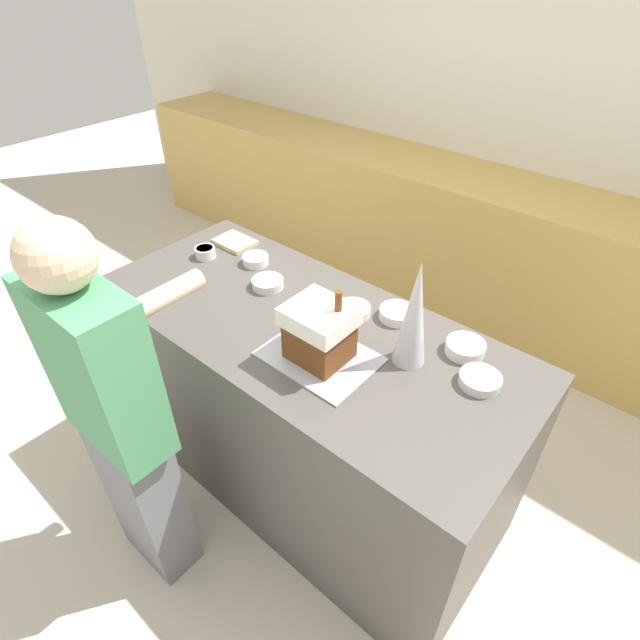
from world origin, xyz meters
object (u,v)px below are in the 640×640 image
at_px(gingerbread_house, 320,331).
at_px(candy_bowl_far_left, 480,380).
at_px(person, 120,423).
at_px(cookbook, 235,242).
at_px(candy_bowl_near_tray_right, 205,252).
at_px(candy_bowl_behind_tray, 354,310).
at_px(decorative_tree, 414,314).
at_px(candy_bowl_center_rear, 397,313).
at_px(candy_bowl_near_tray_left, 465,347).
at_px(candy_bowl_front_corner, 255,259).
at_px(candy_bowl_far_right, 268,283).
at_px(baking_tray, 320,357).

height_order(gingerbread_house, candy_bowl_far_left, gingerbread_house).
bearing_deg(person, cookbook, 115.39).
relative_size(candy_bowl_near_tray_right, candy_bowl_behind_tray, 0.70).
distance_m(decorative_tree, candy_bowl_center_rear, 0.29).
bearing_deg(candy_bowl_near_tray_left, candy_bowl_front_corner, -176.44).
bearing_deg(candy_bowl_behind_tray, candy_bowl_far_left, -3.51).
distance_m(candy_bowl_near_tray_right, candy_bowl_far_right, 0.39).
relative_size(baking_tray, candy_bowl_front_corner, 3.31).
bearing_deg(candy_bowl_near_tray_right, candy_bowl_front_corner, 26.74).
distance_m(decorative_tree, cookbook, 1.09).
distance_m(baking_tray, candy_bowl_front_corner, 0.69).
bearing_deg(candy_bowl_front_corner, candy_bowl_far_right, -29.08).
relative_size(candy_bowl_near_tray_left, cookbook, 0.74).
xyz_separation_m(decorative_tree, candy_bowl_far_right, (-0.69, 0.00, -0.18)).
bearing_deg(candy_bowl_near_tray_right, candy_bowl_near_tray_left, 8.01).
bearing_deg(candy_bowl_front_corner, candy_bowl_behind_tray, -1.52).
xyz_separation_m(gingerbread_house, cookbook, (-0.82, 0.35, -0.11)).
bearing_deg(candy_bowl_behind_tray, person, -111.08).
height_order(candy_bowl_far_right, person, person).
relative_size(candy_bowl_behind_tray, candy_bowl_center_rear, 0.96).
bearing_deg(gingerbread_house, candy_bowl_far_right, 156.80).
relative_size(baking_tray, candy_bowl_near_tray_left, 2.79).
relative_size(baking_tray, cookbook, 2.07).
xyz_separation_m(decorative_tree, candy_bowl_front_corner, (-0.86, 0.10, -0.18)).
xyz_separation_m(gingerbread_house, candy_bowl_center_rear, (0.08, 0.36, -0.09)).
xyz_separation_m(candy_bowl_front_corner, candy_bowl_center_rear, (0.70, 0.08, 0.00)).
bearing_deg(gingerbread_house, candy_bowl_behind_tray, 102.88).
distance_m(baking_tray, candy_bowl_far_right, 0.49).
distance_m(gingerbread_house, candy_bowl_far_left, 0.55).
bearing_deg(cookbook, gingerbread_house, -22.86).
relative_size(candy_bowl_near_tray_right, candy_bowl_center_rear, 0.67).
bearing_deg(candy_bowl_center_rear, candy_bowl_far_left, -17.07).
bearing_deg(gingerbread_house, candy_bowl_far_left, 26.64).
relative_size(candy_bowl_far_left, candy_bowl_near_tray_left, 0.99).
distance_m(candy_bowl_near_tray_right, candy_bowl_behind_tray, 0.78).
height_order(candy_bowl_near_tray_left, candy_bowl_far_right, candy_bowl_near_tray_left).
relative_size(baking_tray, candy_bowl_far_left, 2.81).
xyz_separation_m(candy_bowl_far_left, candy_bowl_front_corner, (-1.10, 0.05, 0.00)).
bearing_deg(candy_bowl_front_corner, candy_bowl_far_left, -2.50).
height_order(candy_bowl_near_tray_left, candy_bowl_center_rear, candy_bowl_near_tray_left).
relative_size(candy_bowl_near_tray_left, person, 0.09).
xyz_separation_m(gingerbread_house, candy_bowl_behind_tray, (-0.06, 0.27, -0.10)).
bearing_deg(candy_bowl_center_rear, candy_bowl_near_tray_right, -168.64).
bearing_deg(gingerbread_house, baking_tray, -150.19).
bearing_deg(candy_bowl_far_right, gingerbread_house, -23.20).
bearing_deg(person, gingerbread_house, 55.80).
xyz_separation_m(candy_bowl_far_left, candy_bowl_far_right, (-0.93, -0.05, 0.00)).
bearing_deg(decorative_tree, candy_bowl_near_tray_right, -179.50).
distance_m(candy_bowl_far_left, candy_bowl_near_tray_left, 0.16).
height_order(decorative_tree, candy_bowl_center_rear, decorative_tree).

